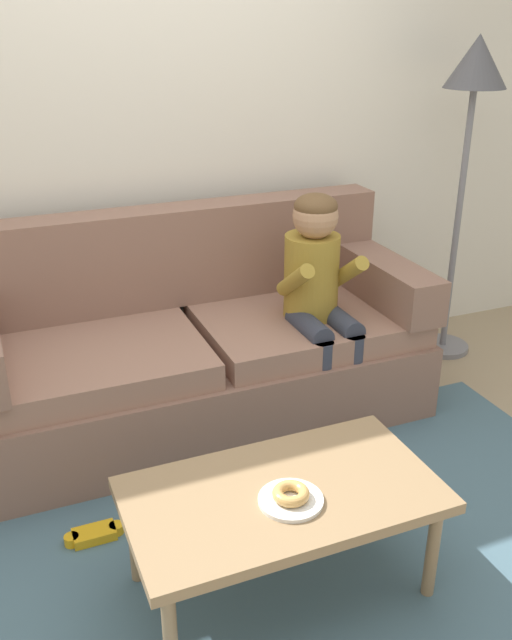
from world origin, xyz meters
The scene contains 10 objects.
ground centered at (0.00, 0.00, 0.00)m, with size 10.00×10.00×0.00m, color #9E896B.
wall_back centered at (0.00, 1.40, 1.40)m, with size 8.00×0.10×2.80m, color silver.
area_rug centered at (0.00, -0.25, 0.01)m, with size 2.93×1.67×0.01m, color #476675.
couch centered at (0.05, 0.85, 0.35)m, with size 2.14×0.90×0.98m.
coffee_table centered at (-0.04, -0.36, 0.38)m, with size 1.03×0.57×0.42m.
person_child centered at (0.60, 0.64, 0.67)m, with size 0.34×0.58×1.10m.
plate centered at (-0.04, -0.43, 0.43)m, with size 0.21×0.21×0.01m, color white.
donut centered at (-0.04, -0.43, 0.45)m, with size 0.12×0.12×0.04m, color tan.
toy_controller centered at (-0.60, 0.12, 0.03)m, with size 0.23×0.09×0.05m.
floor_lamp centered at (1.63, 0.98, 1.43)m, with size 0.32×0.32×1.75m.
Camera 1 is at (-0.82, -2.02, 1.85)m, focal length 38.78 mm.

